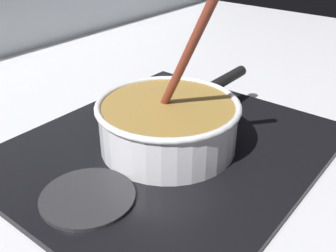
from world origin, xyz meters
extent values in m
cube|color=#B7B7BC|center=(0.00, 0.00, -0.02)|extent=(2.40, 1.60, 0.04)
cube|color=black|center=(0.01, 0.09, 0.01)|extent=(0.56, 0.48, 0.01)
torus|color=#592D0C|center=(0.01, 0.09, 0.02)|extent=(0.16, 0.16, 0.01)
cylinder|color=#262628|center=(-0.17, 0.09, 0.01)|extent=(0.14, 0.14, 0.01)
cylinder|color=silver|center=(0.01, 0.09, 0.05)|extent=(0.24, 0.24, 0.08)
cylinder|color=olive|center=(0.01, 0.09, 0.06)|extent=(0.22, 0.22, 0.07)
torus|color=silver|center=(0.01, 0.09, 0.09)|extent=(0.25, 0.25, 0.01)
cylinder|color=black|center=(0.20, 0.09, 0.08)|extent=(0.13, 0.02, 0.02)
cylinder|color=#EDD88C|center=(0.01, 0.01, 0.08)|extent=(0.03, 0.03, 0.01)
cylinder|color=beige|center=(0.04, 0.09, 0.08)|extent=(0.03, 0.03, 0.01)
cylinder|color=#E5CC7A|center=(0.07, 0.03, 0.08)|extent=(0.03, 0.03, 0.01)
cylinder|color=beige|center=(-0.02, 0.10, 0.08)|extent=(0.04, 0.04, 0.01)
cylinder|color=maroon|center=(0.01, 0.05, 0.18)|extent=(0.04, 0.13, 0.22)
cube|color=brown|center=(0.02, 0.11, 0.08)|extent=(0.04, 0.05, 0.01)
camera|label=1|loc=(-0.45, -0.28, 0.38)|focal=42.16mm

